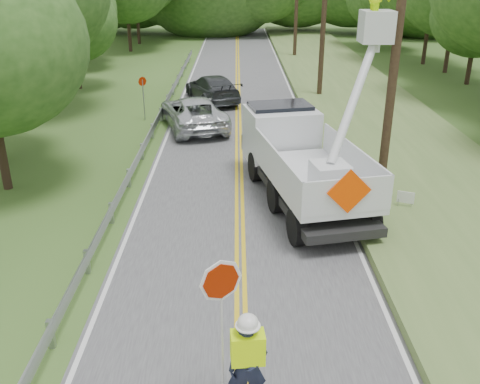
{
  "coord_description": "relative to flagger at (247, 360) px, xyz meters",
  "views": [
    {
      "loc": [
        -0.1,
        -8.24,
        7.66
      ],
      "look_at": [
        0.0,
        6.0,
        1.5
      ],
      "focal_mm": 39.6,
      "sensor_mm": 36.0,
      "label": 1
    }
  ],
  "objects": [
    {
      "name": "road",
      "position": [
        -0.08,
        14.77,
        -1.14
      ],
      "size": [
        7.2,
        96.0,
        0.03
      ],
      "color": "#444446",
      "rests_on": "ground"
    },
    {
      "name": "suv_silver",
      "position": [
        -2.34,
        18.41,
        -0.34
      ],
      "size": [
        4.13,
        6.23,
        1.59
      ],
      "primitive_type": "imported",
      "rotation": [
        0.0,
        0.0,
        3.43
      ],
      "color": "silver",
      "rests_on": "road"
    },
    {
      "name": "stop_sign_permanent",
      "position": [
        -5.04,
        19.91,
        0.36
      ],
      "size": [
        0.37,
        0.36,
        2.31
      ],
      "color": "#93979A",
      "rests_on": "ground"
    },
    {
      "name": "bucket_truck",
      "position": [
        2.04,
        10.45,
        0.52
      ],
      "size": [
        4.65,
        8.19,
        7.51
      ],
      "color": "black",
      "rests_on": "road"
    },
    {
      "name": "flagger",
      "position": [
        0.0,
        0.0,
        0.0
      ],
      "size": [
        1.18,
        0.53,
        3.19
      ],
      "color": "#191E33",
      "rests_on": "road"
    },
    {
      "name": "tall_grass_verge",
      "position": [
        7.02,
        14.77,
        -1.0
      ],
      "size": [
        7.0,
        96.0,
        0.3
      ],
      "primitive_type": "cube",
      "color": "#516D35",
      "rests_on": "ground"
    },
    {
      "name": "ground",
      "position": [
        -0.08,
        0.77,
        -1.15
      ],
      "size": [
        140.0,
        140.0,
        0.0
      ],
      "primitive_type": "plane",
      "color": "#416225",
      "rests_on": "ground"
    },
    {
      "name": "guardrail",
      "position": [
        -4.1,
        15.68,
        -0.6
      ],
      "size": [
        0.18,
        48.0,
        0.77
      ],
      "color": "#93979A",
      "rests_on": "ground"
    },
    {
      "name": "yard_sign",
      "position": [
        5.37,
        8.35,
        -0.57
      ],
      "size": [
        0.52,
        0.24,
        0.81
      ],
      "color": "white",
      "rests_on": "ground"
    },
    {
      "name": "utility_poles",
      "position": [
        4.92,
        17.79,
        4.12
      ],
      "size": [
        1.6,
        43.3,
        10.0
      ],
      "color": "black",
      "rests_on": "ground"
    },
    {
      "name": "suv_darkgrey",
      "position": [
        -1.62,
        24.06,
        -0.36
      ],
      "size": [
        3.93,
        5.75,
        1.55
      ],
      "primitive_type": "imported",
      "rotation": [
        0.0,
        0.0,
        3.51
      ],
      "color": "#333739",
      "rests_on": "road"
    }
  ]
}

